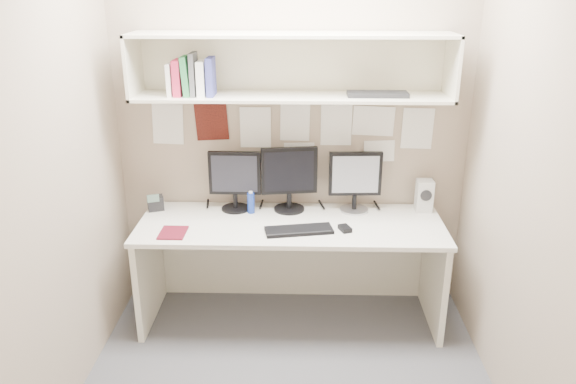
{
  "coord_description": "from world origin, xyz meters",
  "views": [
    {
      "loc": [
        0.07,
        -2.73,
        2.21
      ],
      "look_at": [
        -0.01,
        0.35,
        1.05
      ],
      "focal_mm": 35.0,
      "sensor_mm": 36.0,
      "label": 1
    }
  ],
  "objects_px": {
    "monitor_left": "(235,178)",
    "speaker": "(424,196)",
    "desk": "(291,271)",
    "monitor_right": "(355,179)",
    "maroon_notebook": "(173,233)",
    "keyboard": "(299,230)",
    "desk_phone": "(155,203)",
    "monitor_center": "(289,176)"
  },
  "relations": [
    {
      "from": "monitor_left",
      "to": "keyboard",
      "type": "xyz_separation_m",
      "value": [
        0.44,
        -0.37,
        -0.22
      ]
    },
    {
      "from": "monitor_center",
      "to": "desk_phone",
      "type": "distance_m",
      "value": 0.94
    },
    {
      "from": "monitor_center",
      "to": "monitor_right",
      "type": "distance_m",
      "value": 0.45
    },
    {
      "from": "desk",
      "to": "speaker",
      "type": "height_order",
      "value": "speaker"
    },
    {
      "from": "monitor_left",
      "to": "desk",
      "type": "bearing_deg",
      "value": -28.63
    },
    {
      "from": "monitor_right",
      "to": "desk_phone",
      "type": "bearing_deg",
      "value": 178.33
    },
    {
      "from": "monitor_center",
      "to": "keyboard",
      "type": "relative_size",
      "value": 1.05
    },
    {
      "from": "maroon_notebook",
      "to": "desk_phone",
      "type": "relative_size",
      "value": 1.52
    },
    {
      "from": "monitor_center",
      "to": "monitor_right",
      "type": "xyz_separation_m",
      "value": [
        0.45,
        0.0,
        -0.01
      ]
    },
    {
      "from": "speaker",
      "to": "monitor_center",
      "type": "bearing_deg",
      "value": -179.1
    },
    {
      "from": "desk",
      "to": "monitor_left",
      "type": "bearing_deg",
      "value": 150.51
    },
    {
      "from": "keyboard",
      "to": "desk",
      "type": "bearing_deg",
      "value": 99.28
    },
    {
      "from": "monitor_left",
      "to": "speaker",
      "type": "relative_size",
      "value": 1.88
    },
    {
      "from": "monitor_center",
      "to": "desk_phone",
      "type": "height_order",
      "value": "monitor_center"
    },
    {
      "from": "monitor_left",
      "to": "maroon_notebook",
      "type": "relative_size",
      "value": 2.08
    },
    {
      "from": "monitor_left",
      "to": "speaker",
      "type": "bearing_deg",
      "value": 1.17
    },
    {
      "from": "speaker",
      "to": "maroon_notebook",
      "type": "bearing_deg",
      "value": -165.05
    },
    {
      "from": "desk",
      "to": "monitor_right",
      "type": "relative_size",
      "value": 4.8
    },
    {
      "from": "monitor_center",
      "to": "keyboard",
      "type": "xyz_separation_m",
      "value": [
        0.07,
        -0.37,
        -0.23
      ]
    },
    {
      "from": "speaker",
      "to": "desk_phone",
      "type": "height_order",
      "value": "speaker"
    },
    {
      "from": "desk",
      "to": "monitor_left",
      "type": "distance_m",
      "value": 0.74
    },
    {
      "from": "maroon_notebook",
      "to": "desk_phone",
      "type": "xyz_separation_m",
      "value": [
        -0.2,
        0.39,
        0.05
      ]
    },
    {
      "from": "speaker",
      "to": "keyboard",
      "type": "bearing_deg",
      "value": -155.75
    },
    {
      "from": "speaker",
      "to": "desk_phone",
      "type": "bearing_deg",
      "value": -178.39
    },
    {
      "from": "speaker",
      "to": "desk_phone",
      "type": "relative_size",
      "value": 1.68
    },
    {
      "from": "desk",
      "to": "desk_phone",
      "type": "bearing_deg",
      "value": 168.62
    },
    {
      "from": "monitor_right",
      "to": "monitor_left",
      "type": "bearing_deg",
      "value": 177.07
    },
    {
      "from": "desk",
      "to": "monitor_center",
      "type": "xyz_separation_m",
      "value": [
        -0.02,
        0.22,
        0.61
      ]
    },
    {
      "from": "desk_phone",
      "to": "maroon_notebook",
      "type": "bearing_deg",
      "value": -82.29
    },
    {
      "from": "desk",
      "to": "maroon_notebook",
      "type": "height_order",
      "value": "maroon_notebook"
    },
    {
      "from": "monitor_left",
      "to": "keyboard",
      "type": "height_order",
      "value": "monitor_left"
    },
    {
      "from": "maroon_notebook",
      "to": "monitor_left",
      "type": "bearing_deg",
      "value": 50.74
    },
    {
      "from": "speaker",
      "to": "monitor_right",
      "type": "bearing_deg",
      "value": -178.7
    },
    {
      "from": "monitor_right",
      "to": "desk_phone",
      "type": "relative_size",
      "value": 3.19
    },
    {
      "from": "desk",
      "to": "speaker",
      "type": "bearing_deg",
      "value": 13.99
    },
    {
      "from": "monitor_right",
      "to": "maroon_notebook",
      "type": "relative_size",
      "value": 2.1
    },
    {
      "from": "desk",
      "to": "keyboard",
      "type": "relative_size",
      "value": 4.71
    },
    {
      "from": "monitor_right",
      "to": "desk_phone",
      "type": "distance_m",
      "value": 1.38
    },
    {
      "from": "monitor_left",
      "to": "maroon_notebook",
      "type": "height_order",
      "value": "monitor_left"
    },
    {
      "from": "keyboard",
      "to": "maroon_notebook",
      "type": "xyz_separation_m",
      "value": [
        -0.79,
        -0.05,
        -0.0
      ]
    },
    {
      "from": "maroon_notebook",
      "to": "desk_phone",
      "type": "bearing_deg",
      "value": 118.25
    },
    {
      "from": "desk",
      "to": "monitor_left",
      "type": "relative_size",
      "value": 4.85
    }
  ]
}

